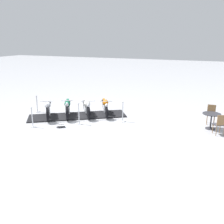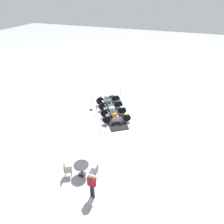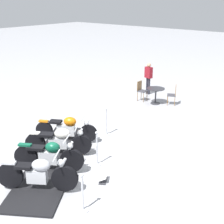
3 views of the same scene
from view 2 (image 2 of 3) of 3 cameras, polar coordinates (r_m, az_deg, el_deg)
ground_plane at (r=17.43m, az=0.03°, el=-0.16°), size 80.00×80.00×0.00m
display_platform at (r=17.41m, az=0.03°, el=-0.09°), size 5.23×4.14×0.06m
motorcycle_chrome at (r=18.48m, az=-1.21°, el=3.76°), size 1.34×1.89×1.05m
motorcycle_forest at (r=17.59m, az=-0.44°, el=2.15°), size 1.20×1.90×1.04m
motorcycle_cream at (r=16.71m, az=0.32°, el=0.42°), size 1.37×1.86×0.97m
motorcycle_copper at (r=15.86m, az=1.19°, el=-1.52°), size 1.23×2.02×0.92m
stanchion_right_mid at (r=17.01m, az=-4.44°, el=0.37°), size 0.31×0.31×1.11m
stanchion_left_front at (r=19.48m, az=2.37°, el=4.59°), size 0.32×0.32×1.02m
stanchion_right_rear at (r=15.15m, az=-2.98°, el=-4.10°), size 0.33×0.33×1.08m
stanchion_right_front at (r=18.98m, az=-5.59°, el=3.75°), size 0.31×0.31×1.02m
info_placard at (r=17.93m, az=-5.87°, el=0.89°), size 0.45×0.40×0.20m
cafe_table at (r=11.91m, az=-8.64°, el=-15.17°), size 0.84×0.84×0.77m
cafe_chair_near_table at (r=12.01m, az=-12.71°, el=-15.44°), size 0.54×0.54×0.97m
cafe_chair_across_table at (r=11.67m, az=-4.82°, el=-16.23°), size 0.42×0.42×0.97m
bystander_person at (r=10.57m, az=-5.76°, el=-19.52°), size 0.31×0.44×1.67m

